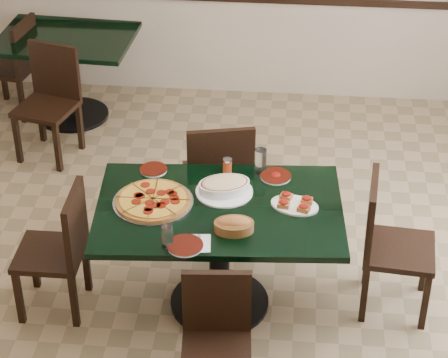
# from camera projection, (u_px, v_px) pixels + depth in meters

# --- Properties ---
(floor) EXTENTS (5.50, 5.50, 0.00)m
(floor) POSITION_uv_depth(u_px,v_px,m) (231.00, 287.00, 5.68)
(floor) COLOR #8C7350
(floor) RESTS_ON ground
(room_shell) EXTENTS (5.50, 5.50, 5.50)m
(room_shell) POSITION_uv_depth(u_px,v_px,m) (391.00, 21.00, 6.39)
(room_shell) COLOR white
(room_shell) RESTS_ON floor
(main_table) EXTENTS (1.52, 1.04, 0.75)m
(main_table) POSITION_uv_depth(u_px,v_px,m) (219.00, 232.00, 5.24)
(main_table) COLOR black
(main_table) RESTS_ON floor
(back_table) EXTENTS (1.15, 0.87, 0.75)m
(back_table) POSITION_uv_depth(u_px,v_px,m) (68.00, 61.00, 7.30)
(back_table) COLOR black
(back_table) RESTS_ON floor
(chair_far) EXTENTS (0.53, 0.53, 0.94)m
(chair_far) POSITION_uv_depth(u_px,v_px,m) (219.00, 175.00, 5.83)
(chair_far) COLOR black
(chair_far) RESTS_ON floor
(chair_near) EXTENTS (0.40, 0.40, 0.80)m
(chair_near) POSITION_uv_depth(u_px,v_px,m) (217.00, 335.00, 4.68)
(chair_near) COLOR black
(chair_near) RESTS_ON floor
(chair_right) EXTENTS (0.46, 0.46, 0.91)m
(chair_right) POSITION_uv_depth(u_px,v_px,m) (387.00, 239.00, 5.28)
(chair_right) COLOR black
(chair_right) RESTS_ON floor
(chair_left) EXTENTS (0.40, 0.40, 0.86)m
(chair_left) POSITION_uv_depth(u_px,v_px,m) (61.00, 246.00, 5.27)
(chair_left) COLOR black
(chair_left) RESTS_ON floor
(back_chair_near) EXTENTS (0.52, 0.52, 0.90)m
(back_chair_near) POSITION_uv_depth(u_px,v_px,m) (50.00, 95.00, 6.84)
(back_chair_near) COLOR black
(back_chair_near) RESTS_ON floor
(back_chair_left) EXTENTS (0.46, 0.46, 0.85)m
(back_chair_left) POSITION_uv_depth(u_px,v_px,m) (17.00, 62.00, 7.40)
(back_chair_left) COLOR black
(back_chair_left) RESTS_ON floor
(pepperoni_pizza) EXTENTS (0.48, 0.48, 0.04)m
(pepperoni_pizza) POSITION_uv_depth(u_px,v_px,m) (153.00, 201.00, 5.16)
(pepperoni_pizza) COLOR #A9A9AF
(pepperoni_pizza) RESTS_ON main_table
(lasagna_casserole) EXTENTS (0.36, 0.35, 0.09)m
(lasagna_casserole) POSITION_uv_depth(u_px,v_px,m) (224.00, 186.00, 5.24)
(lasagna_casserole) COLOR white
(lasagna_casserole) RESTS_ON main_table
(bread_basket) EXTENTS (0.24, 0.18, 0.10)m
(bread_basket) POSITION_uv_depth(u_px,v_px,m) (234.00, 225.00, 4.92)
(bread_basket) COLOR brown
(bread_basket) RESTS_ON main_table
(bruschetta_platter) EXTENTS (0.34, 0.28, 0.05)m
(bruschetta_platter) POSITION_uv_depth(u_px,v_px,m) (295.00, 203.00, 5.13)
(bruschetta_platter) COLOR white
(bruschetta_platter) RESTS_ON main_table
(side_plate_near) EXTENTS (0.20, 0.20, 0.02)m
(side_plate_near) POSITION_uv_depth(u_px,v_px,m) (185.00, 246.00, 4.81)
(side_plate_near) COLOR white
(side_plate_near) RESTS_ON main_table
(side_plate_far_r) EXTENTS (0.19, 0.19, 0.03)m
(side_plate_far_r) POSITION_uv_depth(u_px,v_px,m) (276.00, 176.00, 5.40)
(side_plate_far_r) COLOR white
(side_plate_far_r) RESTS_ON main_table
(side_plate_far_l) EXTENTS (0.17, 0.17, 0.02)m
(side_plate_far_l) POSITION_uv_depth(u_px,v_px,m) (154.00, 169.00, 5.47)
(side_plate_far_l) COLOR white
(side_plate_far_l) RESTS_ON main_table
(napkin_setting) EXTENTS (0.18, 0.18, 0.01)m
(napkin_setting) POSITION_uv_depth(u_px,v_px,m) (196.00, 243.00, 4.84)
(napkin_setting) COLOR white
(napkin_setting) RESTS_ON main_table
(water_glass_a) EXTENTS (0.08, 0.08, 0.16)m
(water_glass_a) POSITION_uv_depth(u_px,v_px,m) (260.00, 161.00, 5.41)
(water_glass_a) COLOR silver
(water_glass_a) RESTS_ON main_table
(water_glass_b) EXTENTS (0.06, 0.06, 0.14)m
(water_glass_b) POSITION_uv_depth(u_px,v_px,m) (167.00, 237.00, 4.78)
(water_glass_b) COLOR silver
(water_glass_b) RESTS_ON main_table
(pepper_shaker) EXTENTS (0.06, 0.06, 0.10)m
(pepper_shaker) POSITION_uv_depth(u_px,v_px,m) (227.00, 166.00, 5.43)
(pepper_shaker) COLOR #BE4014
(pepper_shaker) RESTS_ON main_table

